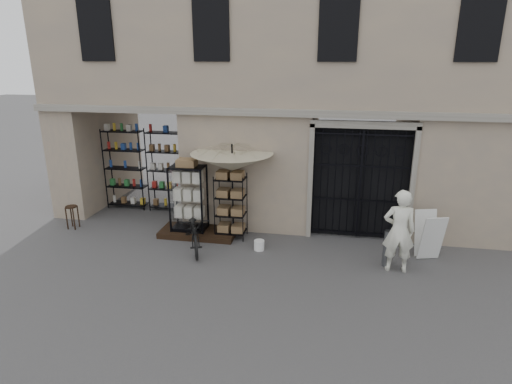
% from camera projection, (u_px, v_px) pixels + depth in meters
% --- Properties ---
extents(ground, '(80.00, 80.00, 0.00)m').
position_uv_depth(ground, '(280.00, 270.00, 9.59)').
color(ground, '#27272A').
rests_on(ground, ground).
extents(main_building, '(14.00, 4.00, 9.00)m').
position_uv_depth(main_building, '(301.00, 59.00, 11.97)').
color(main_building, gray).
rests_on(main_building, ground).
extents(shop_recess, '(3.00, 1.70, 3.00)m').
position_uv_depth(shop_recess, '(141.00, 166.00, 12.53)').
color(shop_recess, black).
rests_on(shop_recess, ground).
extents(shop_shelving, '(2.70, 0.50, 2.50)m').
position_uv_depth(shop_shelving, '(147.00, 170.00, 13.09)').
color(shop_shelving, black).
rests_on(shop_shelving, ground).
extents(iron_gate, '(2.50, 0.21, 3.00)m').
position_uv_depth(iron_gate, '(360.00, 182.00, 10.97)').
color(iron_gate, black).
rests_on(iron_gate, ground).
extents(step_platform, '(2.00, 0.90, 0.15)m').
position_uv_depth(step_platform, '(198.00, 232.00, 11.43)').
color(step_platform, black).
rests_on(step_platform, ground).
extents(display_cabinet, '(0.92, 0.62, 1.88)m').
position_uv_depth(display_cabinet, '(189.00, 202.00, 11.22)').
color(display_cabinet, black).
rests_on(display_cabinet, step_platform).
extents(wire_rack, '(0.83, 0.65, 1.71)m').
position_uv_depth(wire_rack, '(231.00, 207.00, 11.09)').
color(wire_rack, black).
rests_on(wire_rack, ground).
extents(market_umbrella, '(2.16, 2.19, 2.98)m').
position_uv_depth(market_umbrella, '(232.00, 157.00, 10.76)').
color(market_umbrella, black).
rests_on(market_umbrella, ground).
extents(white_bucket, '(0.27, 0.27, 0.25)m').
position_uv_depth(white_bucket, '(259.00, 245.00, 10.55)').
color(white_bucket, white).
rests_on(white_bucket, ground).
extents(bicycle, '(0.92, 1.10, 1.78)m').
position_uv_depth(bicycle, '(196.00, 249.00, 10.64)').
color(bicycle, black).
rests_on(bicycle, ground).
extents(wooden_stool, '(0.31, 0.31, 0.65)m').
position_uv_depth(wooden_stool, '(72.00, 217.00, 11.82)').
color(wooden_stool, black).
rests_on(wooden_stool, ground).
extents(steel_bollard, '(0.17, 0.17, 0.86)m').
position_uv_depth(steel_bollard, '(387.00, 248.00, 9.65)').
color(steel_bollard, '#5A5D61').
rests_on(steel_bollard, ground).
extents(shopkeeper, '(0.71, 1.89, 0.45)m').
position_uv_depth(shopkeeper, '(395.00, 270.00, 9.58)').
color(shopkeeper, white).
rests_on(shopkeeper, ground).
extents(easel_sign, '(0.66, 0.72, 1.11)m').
position_uv_depth(easel_sign, '(429.00, 236.00, 9.99)').
color(easel_sign, silver).
rests_on(easel_sign, ground).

